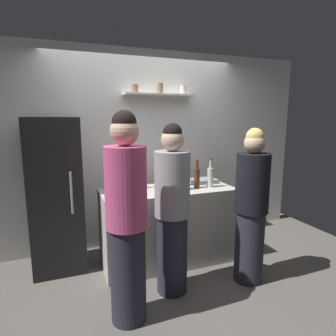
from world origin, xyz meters
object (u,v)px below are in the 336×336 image
object	(u,v)px
utensil_holder	(114,183)
wine_bottle_green_glass	(136,178)
baking_pan	(203,181)
wine_bottle_amber_glass	(197,177)
water_bottle_plastic	(184,180)
person_grey_hoodie	(172,211)
refrigerator	(56,195)
person_pink_top	(127,221)
person_blonde	(251,208)
wine_bottle_pale_glass	(210,176)
wine_bottle_dark_glass	(184,176)

from	to	relation	value
utensil_holder	wine_bottle_green_glass	distance (m)	0.27
baking_pan	wine_bottle_green_glass	distance (m)	0.88
wine_bottle_amber_glass	water_bottle_plastic	distance (m)	0.17
wine_bottle_green_glass	person_grey_hoodie	size ratio (longest dim) A/B	0.19
utensil_holder	refrigerator	bearing A→B (deg)	173.36
person_pink_top	person_blonde	world-z (taller)	person_pink_top
refrigerator	person_grey_hoodie	size ratio (longest dim) A/B	1.03
refrigerator	wine_bottle_pale_glass	xyz separation A→B (m)	(1.74, -0.41, 0.16)
wine_bottle_green_glass	person_pink_top	world-z (taller)	person_pink_top
utensil_holder	person_grey_hoodie	bearing A→B (deg)	-63.69
refrigerator	person_blonde	xyz separation A→B (m)	(1.88, -1.02, -0.06)
wine_bottle_amber_glass	person_pink_top	distance (m)	1.29
wine_bottle_pale_glass	person_grey_hoodie	bearing A→B (deg)	-144.12
utensil_holder	wine_bottle_pale_glass	size ratio (longest dim) A/B	0.61
refrigerator	person_pink_top	size ratio (longest dim) A/B	0.97
wine_bottle_amber_glass	person_grey_hoodie	xyz separation A→B (m)	(-0.52, -0.52, -0.20)
water_bottle_plastic	wine_bottle_amber_glass	bearing A→B (deg)	6.36
baking_pan	wine_bottle_green_glass	world-z (taller)	wine_bottle_green_glass
person_pink_top	person_blonde	distance (m)	1.35
wine_bottle_amber_glass	person_pink_top	xyz separation A→B (m)	(-1.02, -0.77, -0.13)
utensil_holder	wine_bottle_amber_glass	size ratio (longest dim) A/B	0.63
person_pink_top	wine_bottle_pale_glass	bearing A→B (deg)	20.02
person_grey_hoodie	wine_bottle_green_glass	bearing A→B (deg)	97.96
utensil_holder	wine_bottle_pale_glass	bearing A→B (deg)	-16.79
refrigerator	utensil_holder	bearing A→B (deg)	-6.64
person_blonde	person_grey_hoodie	bearing A→B (deg)	-172.32
person_pink_top	wine_bottle_green_glass	bearing A→B (deg)	58.63
person_pink_top	person_blonde	bearing A→B (deg)	-6.14
baking_pan	person_pink_top	xyz separation A→B (m)	(-1.22, -0.99, -0.03)
wine_bottle_pale_glass	person_blonde	xyz separation A→B (m)	(0.14, -0.61, -0.23)
refrigerator	wine_bottle_pale_glass	world-z (taller)	refrigerator
refrigerator	person_pink_top	xyz separation A→B (m)	(0.54, -1.16, 0.03)
refrigerator	baking_pan	size ratio (longest dim) A/B	5.09
water_bottle_plastic	person_grey_hoodie	xyz separation A→B (m)	(-0.35, -0.50, -0.18)
refrigerator	wine_bottle_pale_glass	bearing A→B (deg)	-13.16
baking_pan	wine_bottle_pale_glass	world-z (taller)	wine_bottle_pale_glass
refrigerator	water_bottle_plastic	world-z (taller)	refrigerator
water_bottle_plastic	person_pink_top	xyz separation A→B (m)	(-0.85, -0.76, -0.12)
person_blonde	wine_bottle_pale_glass	bearing A→B (deg)	118.62
wine_bottle_amber_glass	utensil_holder	bearing A→B (deg)	161.29
baking_pan	person_blonde	world-z (taller)	person_blonde
wine_bottle_dark_glass	wine_bottle_pale_glass	distance (m)	0.32
wine_bottle_dark_glass	person_pink_top	xyz separation A→B (m)	(-0.93, -0.95, -0.12)
wine_bottle_amber_glass	person_grey_hoodie	size ratio (longest dim) A/B	0.20
utensil_holder	person_grey_hoodie	world-z (taller)	person_grey_hoodie
refrigerator	wine_bottle_green_glass	size ratio (longest dim) A/B	5.53
wine_bottle_dark_glass	wine_bottle_amber_glass	distance (m)	0.19
person_pink_top	person_blonde	size ratio (longest dim) A/B	1.10
baking_pan	person_blonde	size ratio (longest dim) A/B	0.21
person_grey_hoodie	person_blonde	distance (m)	0.84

